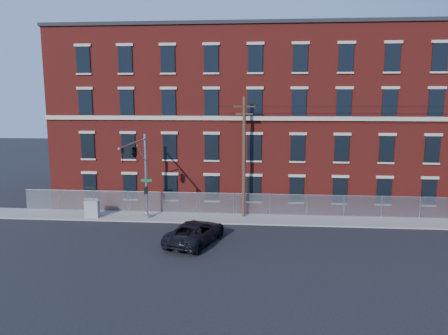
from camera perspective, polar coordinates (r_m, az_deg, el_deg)
The scene contains 8 objects.
ground at distance 31.03m, azimuth -1.52°, elevation -9.53°, with size 140.00×140.00×0.00m, color black.
sidewalk at distance 36.66m, azimuth 18.53°, elevation -6.92°, with size 65.00×3.00×0.12m, color gray.
mill_building at distance 44.00m, azimuth 16.36°, elevation 6.58°, with size 55.30×14.32×16.30m.
chain_link_fence at distance 37.62m, azimuth 18.14°, elevation -4.91°, with size 59.06×0.06×1.85m.
traffic_signal_mast at distance 33.01m, azimuth -11.55°, elevation 1.08°, with size 0.90×6.75×7.00m.
utility_pole_near at distance 35.10m, azimuth 2.69°, elevation 1.68°, with size 1.80×0.28×10.00m.
pickup_truck at distance 29.98m, azimuth -3.86°, elevation -8.65°, with size 2.61×5.65×1.57m, color black.
utility_cabinet at distance 37.29m, azimuth -17.29°, elevation -5.33°, with size 1.16×0.58×1.44m, color gray.
Camera 1 is at (3.25, -29.15, 10.14)m, focal length 34.06 mm.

